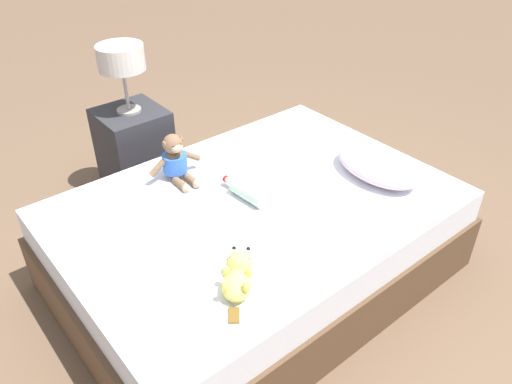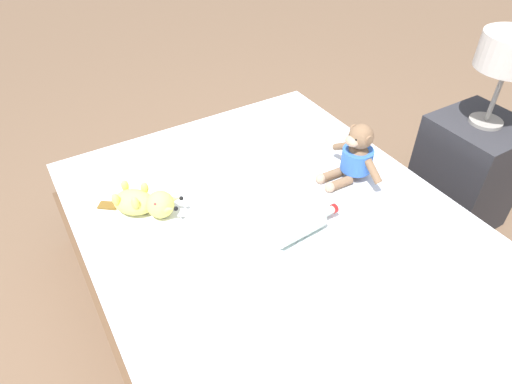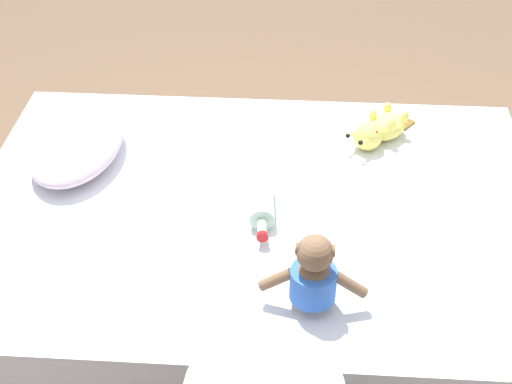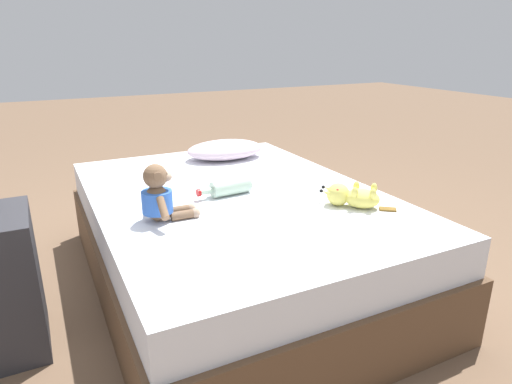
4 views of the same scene
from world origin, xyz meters
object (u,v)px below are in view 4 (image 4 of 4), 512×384
(bed, at_px, (236,238))
(pillow, at_px, (225,150))
(glass_bottle, at_px, (229,187))
(plush_monkey, at_px, (160,197))
(plush_yellow_creature, at_px, (352,196))

(bed, bearing_deg, pillow, 71.14)
(pillow, bearing_deg, bed, -108.86)
(pillow, xyz_separation_m, glass_bottle, (-0.24, -0.63, -0.02))
(pillow, height_order, plush_monkey, plush_monkey)
(pillow, relative_size, glass_bottle, 1.81)
(plush_monkey, bearing_deg, bed, 23.44)
(plush_monkey, bearing_deg, plush_yellow_creature, -15.82)
(plush_yellow_creature, relative_size, glass_bottle, 1.04)
(pillow, height_order, glass_bottle, pillow)
(bed, xyz_separation_m, glass_bottle, (-0.04, -0.02, 0.27))
(pillow, distance_m, glass_bottle, 0.67)
(bed, relative_size, plush_yellow_creature, 6.61)
(plush_monkey, xyz_separation_m, glass_bottle, (0.37, 0.16, -0.06))
(plush_monkey, height_order, glass_bottle, plush_monkey)
(bed, relative_size, plush_monkey, 6.39)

